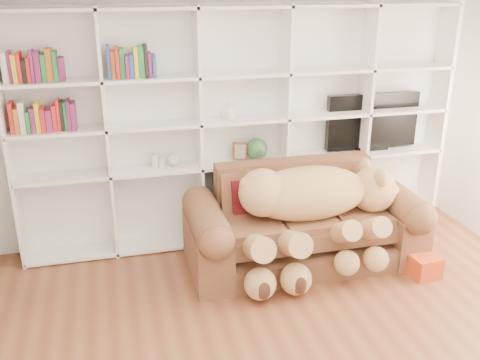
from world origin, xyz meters
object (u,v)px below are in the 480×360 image
object	(u,v)px
tv	(372,122)
sofa	(303,227)
gift_box	(424,266)
teddy_bear	(312,206)

from	to	relation	value
tv	sofa	bearing A→B (deg)	-145.80
gift_box	tv	size ratio (longest dim) A/B	0.25
teddy_bear	gift_box	world-z (taller)	teddy_bear
teddy_bear	gift_box	xyz separation A→B (m)	(0.99, -0.38, -0.55)
teddy_bear	gift_box	size ratio (longest dim) A/B	6.56
sofa	teddy_bear	world-z (taller)	teddy_bear
teddy_bear	gift_box	bearing A→B (deg)	-26.45
teddy_bear	tv	size ratio (longest dim) A/B	1.64
sofa	gift_box	distance (m)	1.18
sofa	tv	xyz separation A→B (m)	(1.01, 0.68, 0.81)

